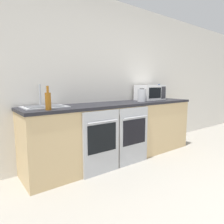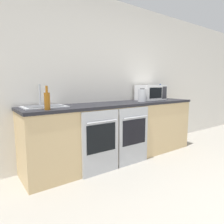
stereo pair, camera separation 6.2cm
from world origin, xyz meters
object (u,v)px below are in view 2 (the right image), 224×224
(oven_left, at_px, (101,142))
(oven_right, at_px, (134,136))
(kettle, at_px, (142,95))
(sink, at_px, (44,106))
(bottle_blue, at_px, (160,93))
(microwave, at_px, (151,93))
(bottle_amber, at_px, (47,100))

(oven_left, height_order, oven_right, same)
(kettle, xyz_separation_m, sink, (-1.62, 0.14, -0.09))
(bottle_blue, height_order, sink, sink)
(microwave, relative_size, bottle_amber, 1.88)
(bottle_blue, bearing_deg, bottle_amber, -170.03)
(oven_right, relative_size, kettle, 3.91)
(bottle_amber, distance_m, kettle, 1.67)
(microwave, height_order, kettle, microwave)
(bottle_amber, xyz_separation_m, sink, (0.05, 0.28, -0.09))
(microwave, bearing_deg, bottle_blue, 18.44)
(oven_left, bearing_deg, sink, 147.33)
(oven_right, bearing_deg, bottle_blue, 24.38)
(oven_left, distance_m, oven_right, 0.59)
(microwave, distance_m, bottle_blue, 0.44)
(oven_left, relative_size, bottle_amber, 3.13)
(kettle, bearing_deg, bottle_blue, 20.09)
(oven_right, bearing_deg, bottle_amber, 174.76)
(oven_right, distance_m, sink, 1.36)
(oven_left, distance_m, bottle_amber, 0.89)
(bottle_blue, distance_m, kettle, 0.84)
(bottle_amber, height_order, sink, sink)
(kettle, bearing_deg, oven_left, -165.63)
(kettle, distance_m, sink, 1.63)
(bottle_amber, distance_m, sink, 0.30)
(oven_right, relative_size, microwave, 1.66)
(oven_right, distance_m, bottle_amber, 1.39)
(oven_left, xyz_separation_m, bottle_amber, (-0.66, 0.11, 0.59))
(bottle_blue, relative_size, kettle, 1.31)
(bottle_blue, xyz_separation_m, bottle_amber, (-2.46, -0.43, -0.01))
(microwave, distance_m, kettle, 0.40)
(oven_right, xyz_separation_m, microwave, (0.79, 0.41, 0.62))
(bottle_blue, distance_m, bottle_amber, 2.50)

